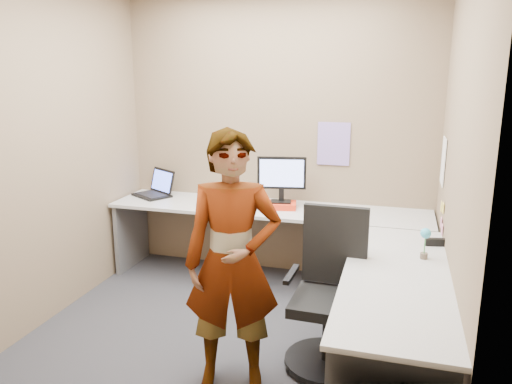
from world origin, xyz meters
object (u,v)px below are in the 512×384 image
(desk, at_px, (301,247))
(person, at_px, (233,262))
(office_chair, at_px, (329,304))
(monitor, at_px, (282,176))

(desk, bearing_deg, person, -103.16)
(office_chair, bearing_deg, desk, 118.63)
(desk, xyz_separation_m, person, (-0.24, -1.01, 0.23))
(office_chair, height_order, person, person)
(person, bearing_deg, monitor, 77.17)
(desk, distance_m, person, 1.06)
(office_chair, relative_size, person, 0.65)
(person, bearing_deg, desk, 61.38)
(desk, relative_size, office_chair, 2.82)
(desk, xyz_separation_m, monitor, (-0.31, 0.60, 0.45))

